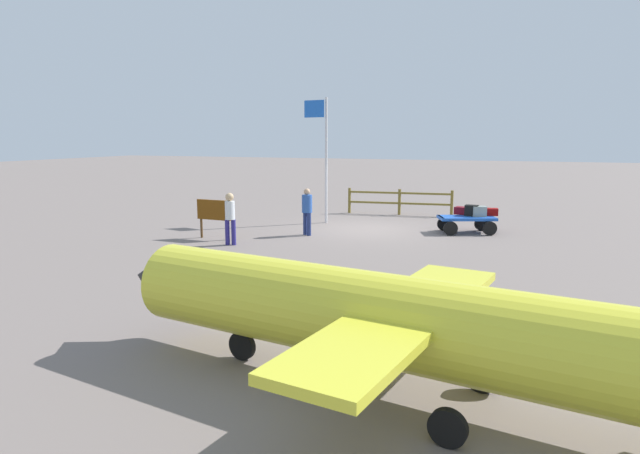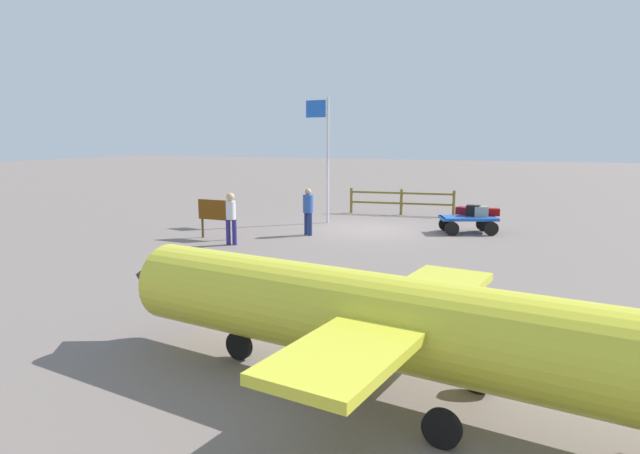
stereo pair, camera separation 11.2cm
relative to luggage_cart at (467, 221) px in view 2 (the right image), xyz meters
name	(u,v)px [view 2 (the right image)]	position (x,y,z in m)	size (l,w,h in m)	color
ground_plane	(368,229)	(3.44, 0.50, -0.42)	(120.00, 120.00, 0.00)	slate
luggage_cart	(467,221)	(0.00, 0.00, 0.00)	(2.11, 1.66, 0.58)	blue
suitcase_maroon	(473,211)	(-0.15, -0.23, 0.35)	(0.47, 0.36, 0.38)	black
suitcase_navy	(465,211)	(0.16, -0.54, 0.29)	(0.65, 0.50, 0.26)	maroon
suitcase_tan	(481,211)	(-0.41, -0.24, 0.34)	(0.54, 0.48, 0.35)	gray
suitcase_grey	(490,212)	(-0.71, -0.60, 0.28)	(0.66, 0.43, 0.25)	maroon
worker_lead	(308,208)	(5.03, 2.35, 0.51)	(0.47, 0.47, 1.60)	navy
worker_trailing	(231,215)	(6.63, 4.76, 0.52)	(0.36, 0.36, 1.63)	navy
airplane_near	(380,319)	(-0.27, 12.84, 0.63)	(8.94, 5.05, 2.83)	yellow
flagpole	(325,147)	(5.49, -0.44, 2.50)	(0.98, 0.23, 4.80)	silver
signboard	(215,212)	(7.65, 4.04, 0.45)	(1.27, 0.13, 1.29)	#4C3319
wooden_fence	(401,200)	(3.15, -3.61, 0.22)	(4.48, 0.55, 1.10)	brown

